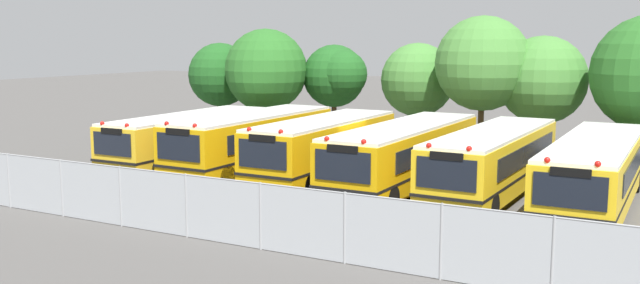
% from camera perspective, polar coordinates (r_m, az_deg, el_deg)
% --- Properties ---
extents(ground_plane, '(160.00, 160.00, 0.00)m').
position_cam_1_polar(ground_plane, '(28.72, 3.58, -3.44)').
color(ground_plane, '#514F4C').
extents(school_bus_0, '(2.55, 9.91, 2.56)m').
position_cam_1_polar(school_bus_0, '(33.05, -10.69, 0.35)').
color(school_bus_0, yellow).
rests_on(school_bus_0, ground_plane).
extents(school_bus_1, '(2.72, 10.09, 2.75)m').
position_cam_1_polar(school_bus_1, '(30.97, -5.55, 0.11)').
color(school_bus_1, '#EAA80C').
rests_on(school_bus_1, ground_plane).
extents(school_bus_2, '(2.54, 9.44, 2.73)m').
position_cam_1_polar(school_bus_2, '(29.00, 0.28, -0.43)').
color(school_bus_2, '#EAA80C').
rests_on(school_bus_2, ground_plane).
extents(school_bus_3, '(2.67, 10.82, 2.71)m').
position_cam_1_polar(school_bus_3, '(27.49, 6.93, -0.99)').
color(school_bus_3, '#EAA80C').
rests_on(school_bus_3, ground_plane).
extents(school_bus_4, '(2.68, 10.53, 2.66)m').
position_cam_1_polar(school_bus_4, '(26.78, 13.95, -1.48)').
color(school_bus_4, yellow).
rests_on(school_bus_4, ground_plane).
extents(school_bus_5, '(2.51, 11.31, 2.59)m').
position_cam_1_polar(school_bus_5, '(26.00, 21.56, -2.19)').
color(school_bus_5, yellow).
rests_on(school_bus_5, ground_plane).
extents(tree_0, '(3.76, 3.76, 5.70)m').
position_cam_1_polar(tree_0, '(41.97, -8.20, 5.53)').
color(tree_0, '#4C3823').
rests_on(tree_0, ground_plane).
extents(tree_1, '(4.63, 4.63, 6.49)m').
position_cam_1_polar(tree_1, '(39.51, -4.38, 5.78)').
color(tree_1, '#4C3823').
rests_on(tree_1, ground_plane).
extents(tree_2, '(3.88, 3.54, 5.61)m').
position_cam_1_polar(tree_2, '(39.42, 1.39, 5.45)').
color(tree_2, '#4C3823').
rests_on(tree_2, ground_plane).
extents(tree_3, '(3.97, 3.97, 5.71)m').
position_cam_1_polar(tree_3, '(38.25, 7.96, 5.01)').
color(tree_3, '#4C3823').
rests_on(tree_3, ground_plane).
extents(tree_4, '(4.67, 4.67, 7.05)m').
position_cam_1_polar(tree_4, '(35.29, 13.36, 6.21)').
color(tree_4, '#4C3823').
rests_on(tree_4, ground_plane).
extents(tree_5, '(4.30, 4.30, 6.08)m').
position_cam_1_polar(tree_5, '(35.82, 17.82, 4.96)').
color(tree_5, '#4C3823').
rests_on(tree_5, ground_plane).
extents(chainlink_fence, '(23.73, 0.07, 1.93)m').
position_cam_1_polar(chainlink_fence, '(20.41, -7.98, -5.48)').
color(chainlink_fence, '#9EA0A3').
rests_on(chainlink_fence, ground_plane).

